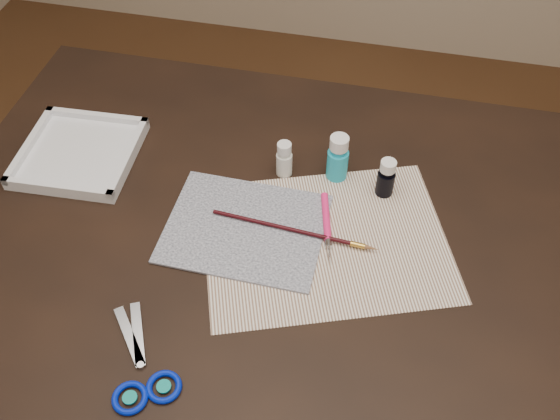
% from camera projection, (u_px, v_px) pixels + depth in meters
% --- Properties ---
extents(ground, '(3.50, 3.50, 0.02)m').
position_uv_depth(ground, '(280.00, 403.00, 1.72)').
color(ground, '#422614').
rests_on(ground, ground).
extents(table, '(1.30, 0.90, 0.75)m').
position_uv_depth(table, '(280.00, 332.00, 1.43)').
color(table, black).
rests_on(table, ground).
extents(paper, '(0.52, 0.46, 0.00)m').
position_uv_depth(paper, '(326.00, 241.00, 1.13)').
color(paper, white).
rests_on(paper, table).
extents(canvas, '(0.29, 0.23, 0.00)m').
position_uv_depth(canvas, '(245.00, 228.00, 1.14)').
color(canvas, black).
rests_on(canvas, paper).
extents(paint_bottle_white, '(0.04, 0.04, 0.08)m').
position_uv_depth(paint_bottle_white, '(284.00, 159.00, 1.21)').
color(paint_bottle_white, silver).
rests_on(paint_bottle_white, table).
extents(paint_bottle_cyan, '(0.05, 0.05, 0.10)m').
position_uv_depth(paint_bottle_cyan, '(338.00, 158.00, 1.20)').
color(paint_bottle_cyan, '#1CADCE').
rests_on(paint_bottle_cyan, table).
extents(paint_bottle_navy, '(0.04, 0.04, 0.08)m').
position_uv_depth(paint_bottle_navy, '(386.00, 178.00, 1.17)').
color(paint_bottle_navy, black).
rests_on(paint_bottle_navy, table).
extents(paintbrush, '(0.31, 0.03, 0.01)m').
position_uv_depth(paintbrush, '(294.00, 230.00, 1.13)').
color(paintbrush, black).
rests_on(paintbrush, canvas).
extents(craft_knife, '(0.05, 0.16, 0.01)m').
position_uv_depth(craft_knife, '(327.00, 228.00, 1.14)').
color(craft_knife, '#FF2073').
rests_on(craft_knife, paper).
extents(scissors, '(0.22, 0.23, 0.01)m').
position_uv_depth(scissors, '(133.00, 356.00, 0.97)').
color(scissors, silver).
rests_on(scissors, table).
extents(palette_tray, '(0.23, 0.23, 0.03)m').
position_uv_depth(palette_tray, '(79.00, 152.00, 1.26)').
color(palette_tray, white).
rests_on(palette_tray, table).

